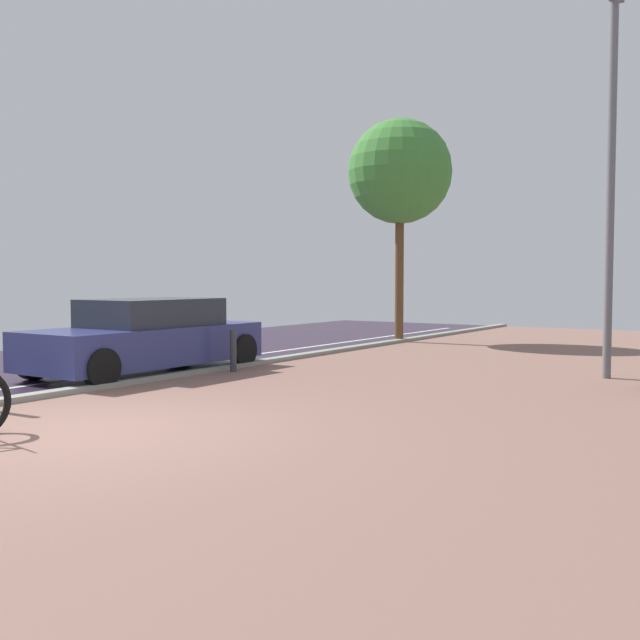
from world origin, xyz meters
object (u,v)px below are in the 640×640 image
street_tree (400,172)px  parked_car_near (147,337)px  bollard_far (233,351)px  lamp_post (611,166)px

street_tree → parked_car_near: bearing=-95.2°
parked_car_near → bollard_far: (1.20, 0.95, -0.25)m
street_tree → bollard_far: 8.38m
parked_car_near → bollard_far: parked_car_near is taller
parked_car_near → street_tree: 9.13m
lamp_post → bollard_far: bearing=-154.0°
parked_car_near → lamp_post: bearing=28.3°
street_tree → bollard_far: street_tree is taller
parked_car_near → street_tree: bearing=84.8°
parked_car_near → bollard_far: size_ratio=5.80×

